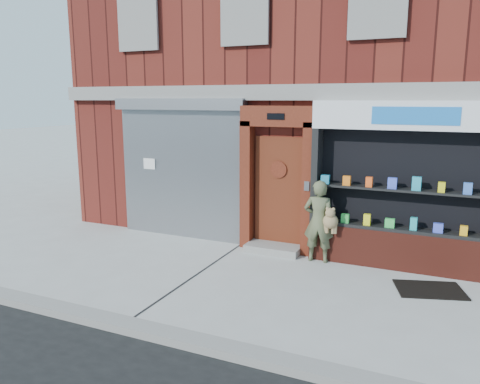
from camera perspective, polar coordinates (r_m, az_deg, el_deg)
The scene contains 8 objects.
ground at distance 7.77m, azimuth 4.98°, elevation -11.67°, with size 80.00×80.00×0.00m, color #9E9E99.
curb at distance 5.96m, azimuth -2.24°, elevation -18.53°, with size 60.00×0.30×0.12m, color gray.
building at distance 13.02m, azimuth 14.37°, elevation 15.21°, with size 12.00×8.16×8.00m.
shutter_bay at distance 10.28m, azimuth -7.20°, elevation 3.88°, with size 3.10×0.30×3.04m.
red_door_bay at distance 9.30m, azimuth 4.57°, elevation 1.53°, with size 1.52×0.58×2.90m.
pharmacy_bay at distance 8.76m, azimuth 20.00°, elevation -0.28°, with size 3.50×0.41×3.00m.
woman at distance 8.87m, azimuth 9.70°, elevation -3.52°, with size 0.67×0.41×1.56m.
doormat at distance 8.26m, azimuth 22.11°, elevation -10.96°, with size 1.03×0.72×0.03m, color black.
Camera 1 is at (2.32, -6.78, 3.02)m, focal length 35.00 mm.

